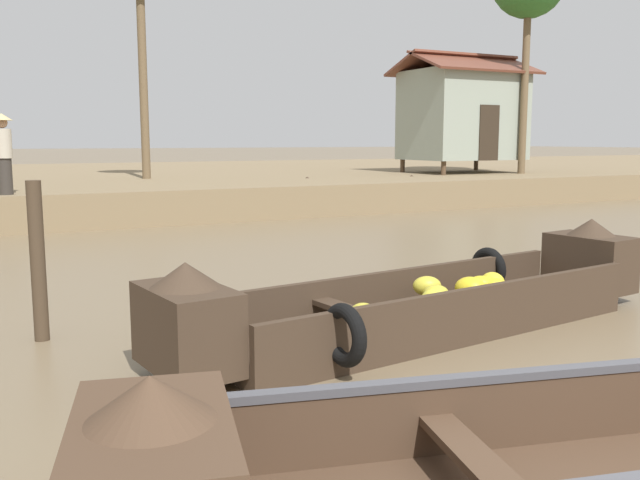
{
  "coord_description": "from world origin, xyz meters",
  "views": [
    {
      "loc": [
        -2.8,
        -1.74,
        1.92
      ],
      "look_at": [
        1.34,
        6.19,
        0.62
      ],
      "focal_mm": 38.83,
      "sensor_mm": 36.0,
      "label": 1
    }
  ],
  "objects_px": {
    "vendor_person": "(3,150)",
    "stilt_house_mid_right": "(463,114)",
    "banana_boat": "(432,300)",
    "fishing_skiff_distant": "(361,193)",
    "mooring_post": "(38,262)"
  },
  "relations": [
    {
      "from": "fishing_skiff_distant",
      "to": "vendor_person",
      "type": "distance_m",
      "value": 10.35
    },
    {
      "from": "stilt_house_mid_right",
      "to": "fishing_skiff_distant",
      "type": "bearing_deg",
      "value": -167.67
    },
    {
      "from": "banana_boat",
      "to": "stilt_house_mid_right",
      "type": "bearing_deg",
      "value": 50.14
    },
    {
      "from": "stilt_house_mid_right",
      "to": "mooring_post",
      "type": "height_order",
      "value": "stilt_house_mid_right"
    },
    {
      "from": "mooring_post",
      "to": "banana_boat",
      "type": "bearing_deg",
      "value": -23.08
    },
    {
      "from": "banana_boat",
      "to": "stilt_house_mid_right",
      "type": "relative_size",
      "value": 1.34
    },
    {
      "from": "banana_boat",
      "to": "stilt_house_mid_right",
      "type": "xyz_separation_m",
      "value": [
        11.36,
        13.6,
        2.48
      ]
    },
    {
      "from": "vendor_person",
      "to": "banana_boat",
      "type": "bearing_deg",
      "value": -72.18
    },
    {
      "from": "stilt_house_mid_right",
      "to": "mooring_post",
      "type": "xyz_separation_m",
      "value": [
        -14.87,
        -12.11,
        -2.03
      ]
    },
    {
      "from": "mooring_post",
      "to": "fishing_skiff_distant",
      "type": "bearing_deg",
      "value": 47.35
    },
    {
      "from": "vendor_person",
      "to": "mooring_post",
      "type": "relative_size",
      "value": 1.08
    },
    {
      "from": "banana_boat",
      "to": "vendor_person",
      "type": "relative_size",
      "value": 3.55
    },
    {
      "from": "banana_boat",
      "to": "fishing_skiff_distant",
      "type": "relative_size",
      "value": 1.48
    },
    {
      "from": "fishing_skiff_distant",
      "to": "stilt_house_mid_right",
      "type": "xyz_separation_m",
      "value": [
        4.66,
        1.02,
        2.5
      ]
    },
    {
      "from": "vendor_person",
      "to": "stilt_house_mid_right",
      "type": "bearing_deg",
      "value": 13.13
    }
  ]
}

